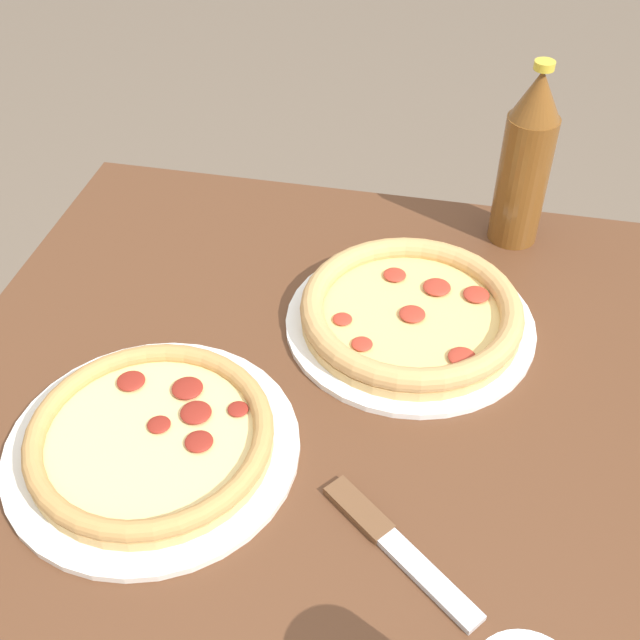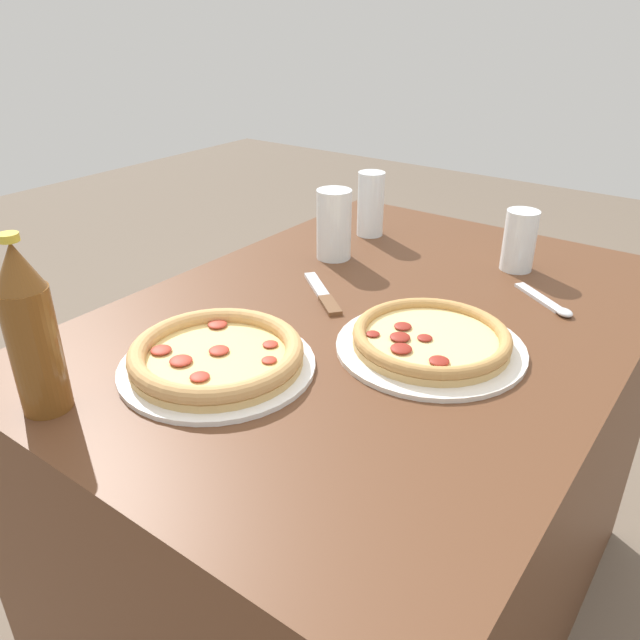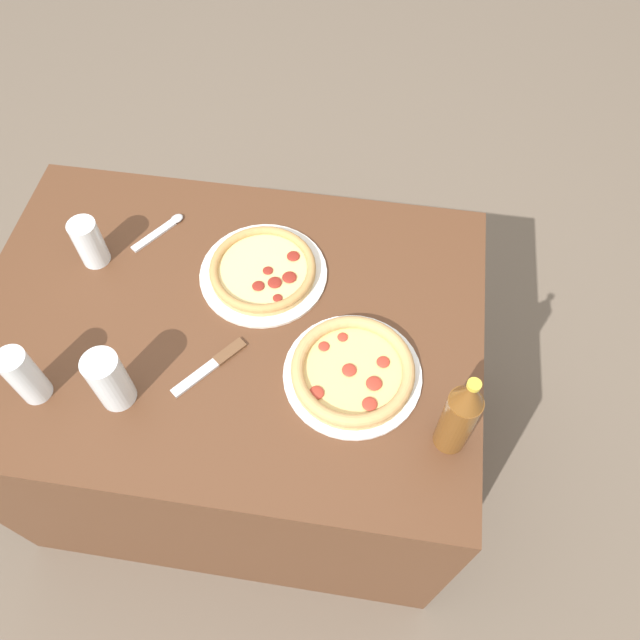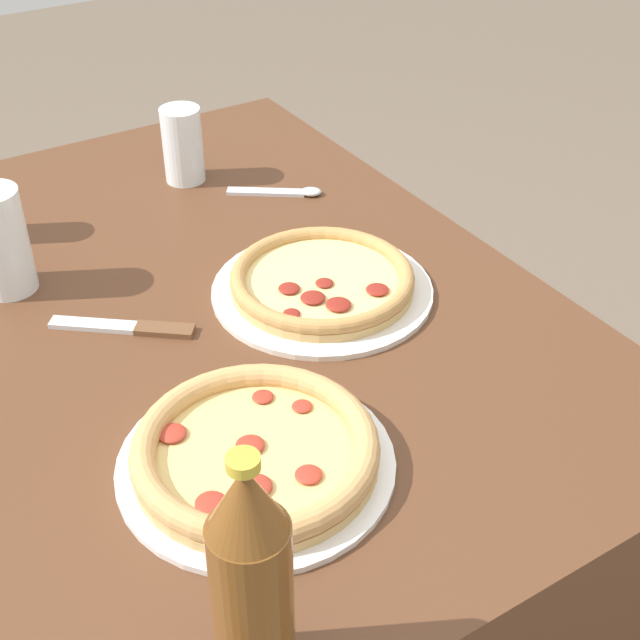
{
  "view_description": "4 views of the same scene",
  "coord_description": "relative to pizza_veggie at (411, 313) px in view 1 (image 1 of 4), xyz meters",
  "views": [
    {
      "loc": [
        0.41,
        0.13,
        1.42
      ],
      "look_at": [
        -0.2,
        0.01,
        0.86
      ],
      "focal_mm": 45.0,
      "sensor_mm": 36.0,
      "label": 1
    },
    {
      "loc": [
        -0.86,
        -0.51,
        1.27
      ],
      "look_at": [
        -0.17,
        0.0,
        0.82
      ],
      "focal_mm": 35.0,
      "sensor_mm": 36.0,
      "label": 2
    },
    {
      "loc": [
        -0.33,
        0.71,
        1.96
      ],
      "look_at": [
        -0.22,
        0.02,
        0.85
      ],
      "focal_mm": 35.0,
      "sensor_mm": 36.0,
      "label": 3
    },
    {
      "loc": [
        -0.91,
        0.4,
        1.45
      ],
      "look_at": [
        -0.19,
        -0.06,
        0.84
      ],
      "focal_mm": 50.0,
      "sensor_mm": 36.0,
      "label": 4
    }
  ],
  "objects": [
    {
      "name": "beer_bottle",
      "position": [
        -0.21,
        0.11,
        0.1
      ],
      "size": [
        0.07,
        0.07,
        0.25
      ],
      "color": "brown",
      "rests_on": "table"
    },
    {
      "name": "pizza_salami",
      "position": [
        0.24,
        -0.23,
        -0.0
      ],
      "size": [
        0.3,
        0.3,
        0.04
      ],
      "color": "silver",
      "rests_on": "table"
    },
    {
      "name": "knife",
      "position": [
        0.3,
        0.02,
        -0.02
      ],
      "size": [
        0.14,
        0.16,
        0.01
      ],
      "color": "brown",
      "rests_on": "table"
    },
    {
      "name": "pizza_veggie",
      "position": [
        0.0,
        0.0,
        0.0
      ],
      "size": [
        0.3,
        0.3,
        0.04
      ],
      "color": "white",
      "rests_on": "table"
    }
  ]
}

